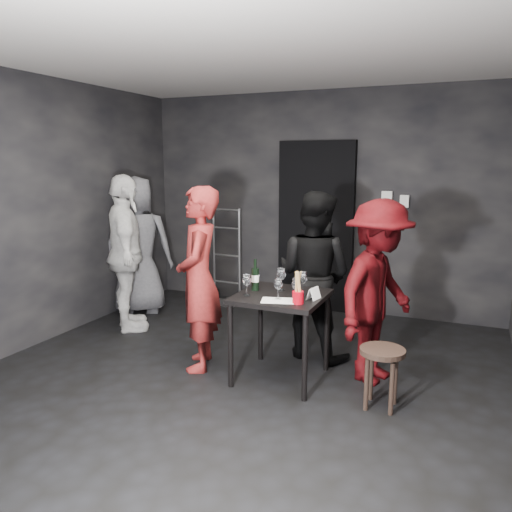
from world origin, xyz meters
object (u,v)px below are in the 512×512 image
at_px(stool, 382,361).
at_px(man_maroon, 378,289).
at_px(hand_truck, 226,285).
at_px(tasting_table, 281,306).
at_px(breadstick_cup, 298,288).
at_px(bystander_cream, 125,242).
at_px(bystander_grey, 138,237).
at_px(server_red, 199,270).
at_px(woman_black, 314,271).
at_px(wine_bottle, 255,278).

height_order(stool, man_maroon, man_maroon).
height_order(hand_truck, tasting_table, hand_truck).
height_order(stool, breadstick_cup, breadstick_cup).
distance_m(stool, bystander_cream, 3.05).
relative_size(hand_truck, tasting_table, 1.67).
xyz_separation_m(tasting_table, bystander_cream, (-2.01, 0.54, 0.33)).
height_order(bystander_cream, breadstick_cup, bystander_cream).
relative_size(stool, bystander_cream, 0.24).
relative_size(bystander_grey, breadstick_cup, 6.82).
relative_size(server_red, woman_black, 1.07).
bearing_deg(stool, breadstick_cup, -178.69).
bearing_deg(wine_bottle, bystander_grey, 151.75).
relative_size(tasting_table, woman_black, 0.45).
relative_size(wine_bottle, breadstick_cup, 0.99).
bearing_deg(tasting_table, server_red, -176.58).
bearing_deg(bystander_grey, bystander_cream, 87.00).
relative_size(hand_truck, stool, 2.67).
height_order(tasting_table, bystander_cream, bystander_cream).
bearing_deg(man_maroon, woman_black, 82.44).
relative_size(server_red, man_maroon, 1.12).
height_order(hand_truck, breadstick_cup, hand_truck).
xyz_separation_m(tasting_table, breadstick_cup, (0.22, -0.20, 0.22)).
bearing_deg(wine_bottle, man_maroon, 14.15).
distance_m(server_red, breadstick_cup, 0.99).
bearing_deg(bystander_cream, server_red, -156.36).
distance_m(tasting_table, breadstick_cup, 0.37).
height_order(server_red, bystander_cream, bystander_cream).
height_order(server_red, wine_bottle, server_red).
bearing_deg(stool, server_red, 175.08).
distance_m(hand_truck, stool, 3.21).
relative_size(hand_truck, man_maroon, 0.78).
bearing_deg(breadstick_cup, stool, 1.31).
height_order(hand_truck, server_red, server_red).
height_order(woman_black, man_maroon, woman_black).
xyz_separation_m(server_red, wine_bottle, (0.51, 0.09, -0.04)).
bearing_deg(tasting_table, woman_black, 80.81).
xyz_separation_m(hand_truck, stool, (2.39, -2.14, 0.15)).
xyz_separation_m(hand_truck, bystander_grey, (-0.78, -0.82, 0.72)).
bearing_deg(server_red, man_maroon, 78.78).
height_order(hand_truck, bystander_cream, bystander_cream).
distance_m(server_red, woman_black, 1.09).
distance_m(tasting_table, man_maroon, 0.82).
distance_m(stool, server_red, 1.74).
relative_size(bystander_cream, bystander_grey, 1.04).
xyz_separation_m(server_red, bystander_grey, (-1.52, 1.18, 0.04)).
height_order(server_red, woman_black, server_red).
xyz_separation_m(bystander_cream, breadstick_cup, (2.23, -0.74, -0.11)).
distance_m(tasting_table, server_red, 0.80).
relative_size(server_red, bystander_cream, 0.91).
bearing_deg(hand_truck, breadstick_cup, -49.01).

